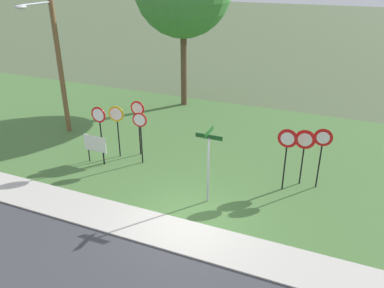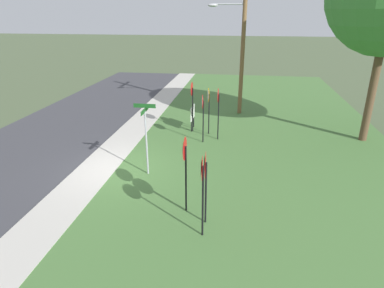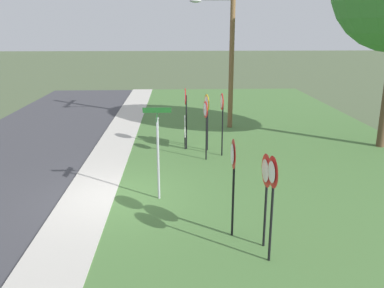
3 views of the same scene
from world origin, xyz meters
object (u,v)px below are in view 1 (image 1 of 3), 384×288
at_px(stop_sign_near_right, 117,121).
at_px(stop_sign_far_left, 100,124).
at_px(yield_sign_near_right, 322,145).
at_px(street_name_post, 208,160).
at_px(yield_sign_near_left, 304,145).
at_px(stop_sign_near_left, 140,128).
at_px(yield_sign_far_left, 287,145).
at_px(notice_board, 95,145).
at_px(utility_pole, 54,38).
at_px(stop_sign_far_center, 138,117).

relative_size(stop_sign_near_right, stop_sign_far_left, 0.92).
xyz_separation_m(yield_sign_near_right, street_name_post, (-3.46, -2.51, -0.13)).
distance_m(stop_sign_far_left, yield_sign_near_left, 8.11).
distance_m(stop_sign_near_left, stop_sign_far_left, 1.66).
distance_m(yield_sign_near_right, yield_sign_far_left, 1.33).
height_order(stop_sign_far_left, notice_board, stop_sign_far_left).
bearing_deg(stop_sign_near_right, yield_sign_far_left, -10.13).
bearing_deg(yield_sign_near_left, notice_board, -172.67).
bearing_deg(stop_sign_near_left, stop_sign_near_right, 164.93).
height_order(stop_sign_far_left, street_name_post, street_name_post).
height_order(stop_sign_near_right, yield_sign_near_left, stop_sign_near_right).
height_order(yield_sign_far_left, utility_pole, utility_pole).
bearing_deg(notice_board, utility_pole, 147.51).
distance_m(stop_sign_far_center, utility_pole, 5.61).
height_order(yield_sign_far_left, notice_board, yield_sign_far_left).
bearing_deg(stop_sign_near_left, street_name_post, -33.02).
relative_size(stop_sign_near_right, yield_sign_near_left, 1.04).
bearing_deg(stop_sign_far_left, street_name_post, -11.40).
bearing_deg(street_name_post, notice_board, 170.11).
height_order(stop_sign_near_left, notice_board, stop_sign_near_left).
height_order(stop_sign_near_left, stop_sign_far_center, stop_sign_far_center).
xyz_separation_m(stop_sign_far_left, notice_board, (-0.32, -0.03, -1.02)).
bearing_deg(stop_sign_far_left, utility_pole, 148.36).
relative_size(stop_sign_far_left, yield_sign_near_right, 1.06).
bearing_deg(street_name_post, stop_sign_far_left, 169.22).
relative_size(stop_sign_near_left, notice_board, 1.84).
bearing_deg(yield_sign_near_left, yield_sign_near_right, -4.61).
xyz_separation_m(yield_sign_near_left, yield_sign_far_left, (-0.54, -0.67, 0.16)).
height_order(stop_sign_far_center, notice_board, stop_sign_far_center).
bearing_deg(yield_sign_near_right, stop_sign_far_center, 177.03).
relative_size(stop_sign_near_left, utility_pole, 0.27).
xyz_separation_m(stop_sign_far_center, notice_board, (-1.32, -1.42, -0.96)).
bearing_deg(notice_board, stop_sign_near_right, 57.86).
bearing_deg(stop_sign_near_right, notice_board, -133.48).
relative_size(stop_sign_near_left, street_name_post, 0.83).
bearing_deg(yield_sign_far_left, stop_sign_far_center, 175.16).
xyz_separation_m(stop_sign_near_right, notice_board, (-0.58, -0.89, -0.87)).
bearing_deg(stop_sign_far_center, yield_sign_near_left, -0.62).
bearing_deg(utility_pole, stop_sign_far_left, -30.72).
bearing_deg(stop_sign_near_right, utility_pole, 150.67).
height_order(yield_sign_far_left, street_name_post, street_name_post).
distance_m(stop_sign_far_left, utility_pole, 5.20).
bearing_deg(yield_sign_near_right, stop_sign_far_left, -173.92).
distance_m(yield_sign_far_left, notice_board, 7.86).
height_order(yield_sign_near_right, street_name_post, street_name_post).
height_order(stop_sign_near_left, stop_sign_far_left, stop_sign_far_left).
relative_size(yield_sign_far_left, utility_pole, 0.29).
xyz_separation_m(utility_pole, notice_board, (3.44, -2.26, -3.83)).
bearing_deg(yield_sign_far_left, stop_sign_near_right, 179.84).
bearing_deg(yield_sign_near_left, stop_sign_far_center, 177.87).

